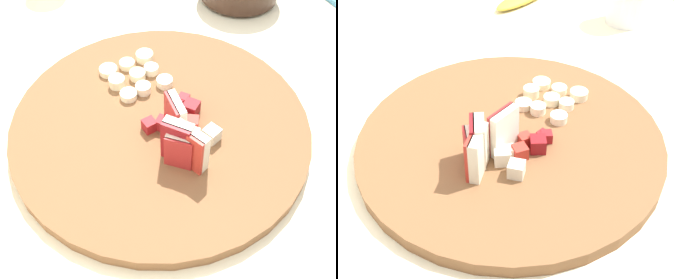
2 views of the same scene
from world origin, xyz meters
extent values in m
cube|color=beige|center=(0.00, 0.00, 0.45)|extent=(1.11, 0.86, 0.90)
cylinder|color=brown|center=(0.01, 0.05, 0.91)|extent=(0.43, 0.43, 0.02)
cube|color=#A32323|center=(-0.02, 0.05, 0.95)|extent=(0.05, 0.01, 0.06)
cube|color=white|center=(-0.02, 0.04, 0.95)|extent=(0.05, 0.02, 0.06)
cube|color=#B22D23|center=(-0.08, 0.06, 0.95)|extent=(0.05, 0.02, 0.06)
cube|color=beige|center=(-0.07, 0.05, 0.95)|extent=(0.05, 0.03, 0.06)
cube|color=maroon|center=(-0.06, 0.07, 0.95)|extent=(0.04, 0.03, 0.06)
cube|color=beige|center=(-0.06, 0.06, 0.95)|extent=(0.04, 0.04, 0.06)
cube|color=#A32323|center=(-0.08, 0.07, 0.95)|extent=(0.03, 0.03, 0.05)
cube|color=beige|center=(-0.07, 0.07, 0.95)|extent=(0.03, 0.03, 0.05)
cube|color=maroon|center=(0.00, 0.07, 0.93)|extent=(0.02, 0.02, 0.02)
cube|color=maroon|center=(0.02, 0.01, 0.93)|extent=(0.02, 0.02, 0.01)
cube|color=beige|center=(-0.06, 0.01, 0.93)|extent=(0.03, 0.03, 0.02)
cube|color=#B22D23|center=(0.00, 0.03, 0.93)|extent=(0.02, 0.02, 0.02)
cube|color=#B22D23|center=(-0.03, 0.02, 0.93)|extent=(0.03, 0.03, 0.02)
cube|color=white|center=(-0.05, 0.03, 0.93)|extent=(0.03, 0.03, 0.02)
cube|color=maroon|center=(0.00, 0.01, 0.93)|extent=(0.03, 0.03, 0.02)
cube|color=maroon|center=(0.02, 0.01, 0.93)|extent=(0.02, 0.02, 0.02)
cube|color=beige|center=(-0.03, 0.03, 0.93)|extent=(0.02, 0.02, 0.02)
cube|color=maroon|center=(-0.01, 0.06, 0.93)|extent=(0.03, 0.03, 0.02)
cylinder|color=white|center=(0.07, 0.01, 0.93)|extent=(0.02, 0.02, 0.01)
cylinder|color=white|center=(0.11, 0.02, 0.93)|extent=(0.02, 0.02, 0.01)
cylinder|color=#F4EAC6|center=(0.14, 0.01, 0.93)|extent=(0.03, 0.03, 0.01)
cylinder|color=white|center=(0.07, 0.05, 0.93)|extent=(0.02, 0.02, 0.01)
cylinder|color=#F4EAC6|center=(0.10, 0.04, 0.93)|extent=(0.02, 0.02, 0.01)
cylinder|color=#F4EAC6|center=(0.14, 0.05, 0.93)|extent=(0.02, 0.02, 0.01)
cylinder|color=#F4EAC6|center=(0.07, 0.07, 0.93)|extent=(0.03, 0.03, 0.01)
cylinder|color=beige|center=(0.10, 0.08, 0.93)|extent=(0.02, 0.02, 0.02)
cylinder|color=beige|center=(0.14, 0.08, 0.93)|extent=(0.03, 0.03, 0.01)
camera|label=1|loc=(-0.37, 0.24, 1.39)|focal=46.70mm
camera|label=2|loc=(-0.40, -0.21, 1.33)|focal=48.36mm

